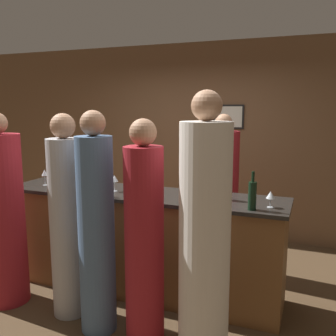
{
  "coord_description": "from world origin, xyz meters",
  "views": [
    {
      "loc": [
        1.61,
        -3.32,
        1.9
      ],
      "look_at": [
        0.26,
        0.1,
        1.29
      ],
      "focal_mm": 40.0,
      "sensor_mm": 36.0,
      "label": 1
    }
  ],
  "objects_px": {
    "guest_2": "(67,222)",
    "bartender": "(222,200)",
    "guest_0": "(3,217)",
    "guest_4": "(96,230)",
    "wine_bottle_1": "(224,188)",
    "guest_3": "(205,240)",
    "wine_bottle_0": "(252,195)",
    "guest_1": "(144,240)"
  },
  "relations": [
    {
      "from": "guest_0",
      "to": "guest_2",
      "type": "height_order",
      "value": "guest_0"
    },
    {
      "from": "guest_2",
      "to": "wine_bottle_0",
      "type": "distance_m",
      "value": 1.65
    },
    {
      "from": "guest_0",
      "to": "guest_3",
      "type": "bearing_deg",
      "value": -2.91
    },
    {
      "from": "guest_1",
      "to": "guest_2",
      "type": "height_order",
      "value": "guest_2"
    },
    {
      "from": "bartender",
      "to": "wine_bottle_0",
      "type": "distance_m",
      "value": 1.17
    },
    {
      "from": "guest_1",
      "to": "guest_2",
      "type": "xyz_separation_m",
      "value": [
        -0.81,
        0.11,
        0.02
      ]
    },
    {
      "from": "guest_2",
      "to": "bartender",
      "type": "bearing_deg",
      "value": 52.75
    },
    {
      "from": "guest_3",
      "to": "wine_bottle_1",
      "type": "relative_size",
      "value": 7.2
    },
    {
      "from": "guest_2",
      "to": "guest_3",
      "type": "relative_size",
      "value": 0.91
    },
    {
      "from": "wine_bottle_1",
      "to": "guest_2",
      "type": "bearing_deg",
      "value": -152.4
    },
    {
      "from": "bartender",
      "to": "guest_3",
      "type": "distance_m",
      "value": 1.59
    },
    {
      "from": "guest_0",
      "to": "guest_4",
      "type": "relative_size",
      "value": 0.99
    },
    {
      "from": "guest_2",
      "to": "wine_bottle_1",
      "type": "bearing_deg",
      "value": 27.6
    },
    {
      "from": "guest_0",
      "to": "wine_bottle_0",
      "type": "distance_m",
      "value": 2.33
    },
    {
      "from": "guest_0",
      "to": "guest_3",
      "type": "xyz_separation_m",
      "value": [
        2.02,
        -0.1,
        0.09
      ]
    },
    {
      "from": "guest_3",
      "to": "wine_bottle_0",
      "type": "bearing_deg",
      "value": 65.94
    },
    {
      "from": "guest_1",
      "to": "guest_3",
      "type": "distance_m",
      "value": 0.51
    },
    {
      "from": "guest_2",
      "to": "wine_bottle_0",
      "type": "height_order",
      "value": "guest_2"
    },
    {
      "from": "guest_0",
      "to": "guest_1",
      "type": "xyz_separation_m",
      "value": [
        1.51,
        -0.06,
        0.0
      ]
    },
    {
      "from": "guest_1",
      "to": "guest_4",
      "type": "bearing_deg",
      "value": -177.68
    },
    {
      "from": "bartender",
      "to": "wine_bottle_0",
      "type": "relative_size",
      "value": 5.54
    },
    {
      "from": "guest_1",
      "to": "guest_3",
      "type": "relative_size",
      "value": 0.9
    },
    {
      "from": "guest_0",
      "to": "guest_4",
      "type": "distance_m",
      "value": 1.09
    },
    {
      "from": "guest_4",
      "to": "wine_bottle_0",
      "type": "height_order",
      "value": "guest_4"
    },
    {
      "from": "bartender",
      "to": "guest_3",
      "type": "height_order",
      "value": "guest_3"
    },
    {
      "from": "bartender",
      "to": "wine_bottle_0",
      "type": "xyz_separation_m",
      "value": [
        0.49,
        -1.01,
        0.33
      ]
    },
    {
      "from": "guest_0",
      "to": "bartender",
      "type": "bearing_deg",
      "value": 39.44
    },
    {
      "from": "guest_3",
      "to": "wine_bottle_1",
      "type": "height_order",
      "value": "guest_3"
    },
    {
      "from": "guest_2",
      "to": "wine_bottle_0",
      "type": "relative_size",
      "value": 5.62
    },
    {
      "from": "wine_bottle_0",
      "to": "wine_bottle_1",
      "type": "distance_m",
      "value": 0.39
    },
    {
      "from": "guest_1",
      "to": "wine_bottle_0",
      "type": "xyz_separation_m",
      "value": [
        0.75,
        0.52,
        0.32
      ]
    },
    {
      "from": "wine_bottle_0",
      "to": "wine_bottle_1",
      "type": "bearing_deg",
      "value": 139.71
    },
    {
      "from": "guest_0",
      "to": "guest_1",
      "type": "relative_size",
      "value": 1.02
    },
    {
      "from": "guest_3",
      "to": "guest_0",
      "type": "bearing_deg",
      "value": 177.09
    },
    {
      "from": "guest_3",
      "to": "guest_2",
      "type": "bearing_deg",
      "value": 173.61
    },
    {
      "from": "guest_0",
      "to": "guest_2",
      "type": "distance_m",
      "value": 0.7
    },
    {
      "from": "guest_1",
      "to": "wine_bottle_1",
      "type": "height_order",
      "value": "guest_1"
    },
    {
      "from": "guest_0",
      "to": "guest_1",
      "type": "bearing_deg",
      "value": -2.44
    },
    {
      "from": "guest_3",
      "to": "wine_bottle_0",
      "type": "height_order",
      "value": "guest_3"
    },
    {
      "from": "bartender",
      "to": "guest_2",
      "type": "xyz_separation_m",
      "value": [
        -1.08,
        -1.42,
        0.03
      ]
    },
    {
      "from": "wine_bottle_0",
      "to": "wine_bottle_1",
      "type": "xyz_separation_m",
      "value": [
        -0.3,
        0.25,
        -0.02
      ]
    },
    {
      "from": "wine_bottle_1",
      "to": "guest_3",
      "type": "bearing_deg",
      "value": -86.57
    }
  ]
}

